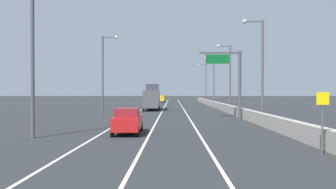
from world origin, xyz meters
The scene contains 17 objects.
ground_plane centered at (0.00, 64.00, 0.00)m, with size 320.00×320.00×0.00m, color #26282B.
lane_stripe_left centered at (-5.50, 55.00, 0.00)m, with size 0.16×130.00×0.00m, color silver.
lane_stripe_center centered at (-2.00, 55.00, 0.00)m, with size 0.16×130.00×0.00m, color silver.
lane_stripe_right centered at (1.50, 55.00, 0.00)m, with size 0.16×130.00×0.00m, color silver.
jersey_barrier_right centered at (7.64, 40.00, 0.55)m, with size 0.60×120.00×1.10m, color #9E998E.
overhead_sign_gantry centered at (6.30, 33.37, 4.73)m, with size 4.68×0.36×7.50m.
speed_advisory_sign centered at (6.74, 12.25, 1.76)m, with size 0.60×0.11×3.00m.
lamp_post_right_second centered at (8.37, 29.94, 5.88)m, with size 2.14×0.44×10.25m.
lamp_post_right_third centered at (8.24, 48.11, 5.88)m, with size 2.14×0.44×10.25m.
lamp_post_right_fourth centered at (7.97, 66.28, 5.88)m, with size 2.14×0.44×10.25m.
lamp_post_right_fifth centered at (8.14, 84.45, 5.88)m, with size 2.14×0.44×10.25m.
lamp_post_left_near centered at (-9.18, 17.77, 5.88)m, with size 2.14×0.44×10.25m.
lamp_post_left_mid centered at (-9.21, 39.58, 5.88)m, with size 2.14×0.44×10.25m.
car_yellow_0 centered at (-3.57, 91.13, 1.05)m, with size 1.88×4.64×2.12m.
car_red_1 centered at (-3.60, 20.22, 0.93)m, with size 2.02×4.63×1.85m.
car_black_2 centered at (-6.62, 78.27, 0.93)m, with size 2.06×4.71×1.86m.
box_truck centered at (-3.77, 51.16, 1.97)m, with size 2.60×8.95×4.30m.
Camera 1 is at (-0.37, -3.73, 3.03)m, focal length 35.84 mm.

